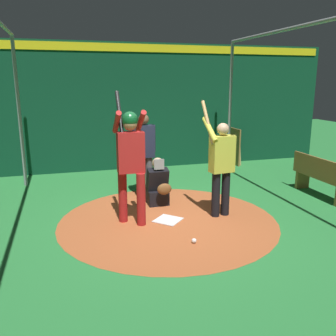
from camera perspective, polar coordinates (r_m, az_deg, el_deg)
ground_plane at (r=6.43m, az=0.00°, el=-8.25°), size 27.81×27.81×0.00m
dirt_circle at (r=6.43m, az=0.00°, el=-8.23°), size 3.80×3.80×0.01m
home_plate at (r=6.43m, az=0.00°, el=-8.15°), size 0.59×0.59×0.01m
batter at (r=6.03m, az=-5.91°, el=1.89°), size 0.68×0.49×2.23m
catcher at (r=7.12m, az=-1.60°, el=-2.90°), size 0.58×0.40×0.95m
umpire at (r=7.55m, az=-3.78°, el=2.73°), size 0.22×0.49×1.73m
visitor at (r=6.46m, az=8.36°, el=0.78°), size 0.55×0.53×2.05m
back_wall at (r=10.00m, az=-6.66°, el=9.51°), size 0.22×11.81×3.37m
cage_frame at (r=5.97m, az=0.00°, el=13.30°), size 6.20×5.25×3.38m
bat_rack at (r=10.89m, az=10.16°, el=3.31°), size 0.94×0.20×1.05m
bench at (r=8.24m, az=22.76°, el=-1.24°), size 1.51×0.36×0.85m
baseball_0 at (r=5.59m, az=4.11°, el=-11.31°), size 0.07×0.07×0.07m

